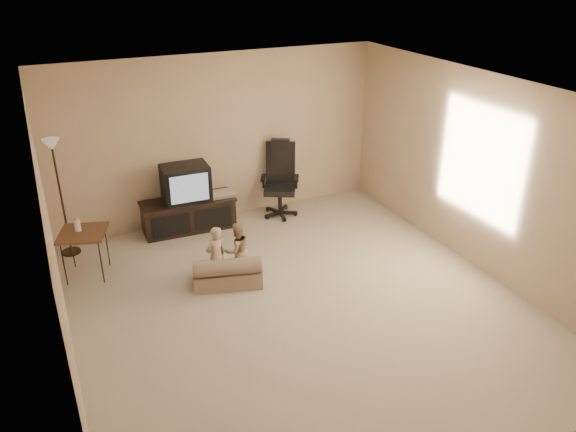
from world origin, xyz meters
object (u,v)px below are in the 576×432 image
(office_chair, at_px, (280,188))
(floor_lamp, at_px, (56,172))
(side_table, at_px, (82,233))
(toddler_left, at_px, (216,256))
(child_sofa, at_px, (227,273))
(tv_stand, at_px, (188,203))
(toddler_right, at_px, (237,250))

(office_chair, relative_size, floor_lamp, 0.73)
(side_table, xyz_separation_m, toddler_left, (1.43, -0.91, -0.20))
(side_table, xyz_separation_m, floor_lamp, (-0.15, 0.71, 0.60))
(floor_lamp, distance_m, child_sofa, 2.60)
(side_table, height_order, floor_lamp, floor_lamp)
(child_sofa, bearing_deg, floor_lamp, 150.31)
(side_table, distance_m, floor_lamp, 0.94)
(office_chair, bearing_deg, child_sofa, -104.15)
(tv_stand, distance_m, child_sofa, 1.74)
(toddler_left, bearing_deg, toddler_right, 175.31)
(side_table, bearing_deg, child_sofa, -32.45)
(child_sofa, relative_size, toddler_right, 1.26)
(toddler_right, bearing_deg, toddler_left, 7.72)
(tv_stand, xyz_separation_m, floor_lamp, (-1.69, -0.03, 0.78))
(side_table, bearing_deg, floor_lamp, 101.68)
(tv_stand, relative_size, floor_lamp, 0.86)
(tv_stand, height_order, child_sofa, tv_stand)
(floor_lamp, xyz_separation_m, toddler_right, (1.88, -1.55, -0.82))
(side_table, relative_size, child_sofa, 0.89)
(floor_lamp, bearing_deg, tv_stand, 1.08)
(floor_lamp, xyz_separation_m, child_sofa, (1.69, -1.69, -1.02))
(toddler_left, bearing_deg, tv_stand, -112.23)
(toddler_left, bearing_deg, child_sofa, 129.83)
(side_table, relative_size, toddler_right, 1.12)
(child_sofa, bearing_deg, tv_stand, 105.21)
(child_sofa, xyz_separation_m, toddler_left, (-0.11, 0.07, 0.23))
(side_table, xyz_separation_m, toddler_right, (1.74, -0.84, -0.22))
(office_chair, height_order, toddler_left, office_chair)
(floor_lamp, relative_size, child_sofa, 1.75)
(tv_stand, xyz_separation_m, office_chair, (1.45, -0.07, 0.01))
(tv_stand, height_order, toddler_right, tv_stand)
(tv_stand, xyz_separation_m, toddler_right, (0.19, -1.58, -0.04))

